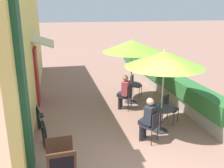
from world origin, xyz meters
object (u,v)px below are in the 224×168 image
seated_patron_mid_left (124,91)px  coffee_cup_mid (130,82)px  cafe_chair_mid_right (134,84)px  bicycle_leaning (41,125)px  seated_patron_near_right (148,117)px  cafe_chair_near_right (152,124)px  cafe_chair_mid_left (127,96)px  patio_umbrella_near (164,59)px  patio_table_near (161,115)px  menu_board (61,167)px  cafe_chair_near_left (169,107)px  patio_table_mid (131,89)px  patio_umbrella_mid (132,46)px  coffee_cup_near (158,106)px

seated_patron_mid_left → coffee_cup_mid: (0.39, 0.62, 0.09)m
cafe_chair_mid_right → bicycle_leaning: cafe_chair_mid_right is taller
coffee_cup_mid → seated_patron_near_right: bearing=-97.6°
cafe_chair_near_right → cafe_chair_mid_left: size_ratio=1.00×
seated_patron_near_right → bicycle_leaning: (-2.83, 0.87, -0.32)m
patio_umbrella_near → coffee_cup_mid: (-0.18, 2.51, -1.39)m
patio_table_near → menu_board: size_ratio=0.74×
cafe_chair_near_left → coffee_cup_mid: cafe_chair_near_left is taller
cafe_chair_mid_left → patio_table_near: bearing=-130.8°
patio_table_near → seated_patron_near_right: (-0.56, -0.43, 0.17)m
cafe_chair_near_left → bicycle_leaning: bearing=-39.1°
patio_umbrella_near → cafe_chair_near_right: patio_umbrella_near is taller
patio_table_near → patio_table_mid: 2.46m
cafe_chair_mid_left → cafe_chair_mid_right: 1.43m
cafe_chair_near_right → patio_umbrella_mid: 3.42m
seated_patron_near_right → coffee_cup_near: seated_patron_near_right is taller
bicycle_leaning → cafe_chair_near_left: bearing=-8.8°
menu_board → patio_umbrella_near: bearing=29.1°
coffee_cup_mid → bicycle_leaning: size_ratio=0.05×
patio_umbrella_mid → cafe_chair_mid_left: patio_umbrella_mid is taller
cafe_chair_near_right → coffee_cup_near: cafe_chair_near_right is taller
cafe_chair_mid_right → menu_board: size_ratio=0.87×
coffee_cup_near → cafe_chair_mid_left: size_ratio=0.10×
coffee_cup_mid → menu_board: bearing=-122.3°
patio_umbrella_near → bicycle_leaning: bearing=172.6°
patio_table_near → bicycle_leaning: bicycle_leaning is taller
patio_table_near → cafe_chair_near_left: bearing=46.3°
patio_umbrella_near → patio_table_near: bearing=0.0°
cafe_chair_near_left → patio_table_mid: cafe_chair_near_left is taller
bicycle_leaning → seated_patron_mid_left: bearing=17.2°
cafe_chair_near_right → seated_patron_mid_left: seated_patron_mid_left is taller
cafe_chair_near_left → bicycle_leaning: 3.89m
cafe_chair_near_right → cafe_chair_mid_right: 3.66m
patio_table_mid → menu_board: menu_board is taller
patio_table_near → seated_patron_mid_left: bearing=106.7°
patio_table_mid → menu_board: 5.10m
cafe_chair_mid_left → menu_board: bearing=-179.2°
patio_table_mid → cafe_chair_mid_left: size_ratio=0.85×
menu_board → cafe_chair_near_right: bearing=25.5°
coffee_cup_mid → seated_patron_mid_left: bearing=-122.3°
patio_umbrella_near → patio_umbrella_mid: (-0.13, 2.45, 0.00)m
cafe_chair_near_left → patio_table_near: bearing=6.2°
cafe_chair_mid_left → bicycle_leaning: size_ratio=0.49×
coffee_cup_near → bicycle_leaning: 3.36m
cafe_chair_near_right → cafe_chair_mid_left: bearing=49.4°
patio_umbrella_mid → coffee_cup_mid: (-0.04, 0.06, -1.39)m
seated_patron_mid_left → patio_umbrella_mid: bearing=-2.9°
seated_patron_near_right → patio_umbrella_mid: patio_umbrella_mid is taller
bicycle_leaning → cafe_chair_mid_right: bearing=26.4°
cafe_chair_near_right → coffee_cup_near: bearing=15.1°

